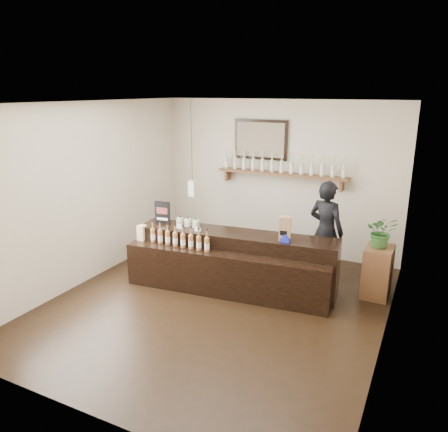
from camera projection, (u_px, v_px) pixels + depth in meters
ground at (217, 304)px, 6.26m from camera, size 5.00×5.00×0.00m
room_shell at (216, 188)px, 5.78m from camera, size 5.00×5.00×5.00m
back_wall_decor at (269, 159)px, 7.87m from camera, size 2.66×0.96×1.69m
counter at (232, 263)px, 6.66m from camera, size 3.15×1.14×1.02m
promo_sign at (162, 213)px, 7.03m from camera, size 0.26×0.06×0.37m
paper_bag at (285, 228)px, 6.24m from camera, size 0.19×0.16×0.36m
tape_dispenser at (285, 240)px, 6.19m from camera, size 0.13×0.05×0.11m
side_cabinet at (377, 271)px, 6.43m from camera, size 0.40×0.53×0.76m
potted_plant at (382, 232)px, 6.25m from camera, size 0.50×0.46×0.47m
shopkeeper at (326, 225)px, 6.85m from camera, size 0.77×0.62×1.84m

